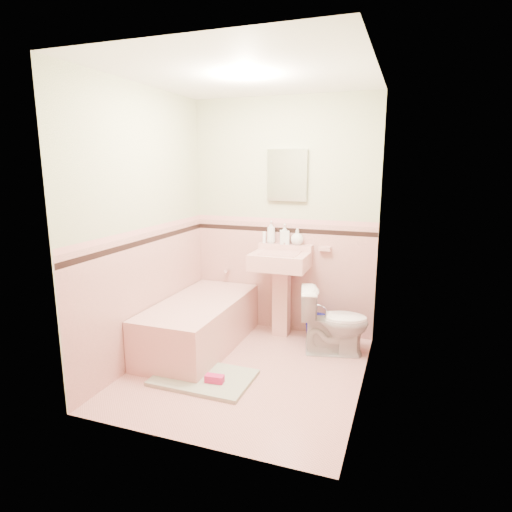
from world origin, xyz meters
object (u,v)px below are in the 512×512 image
(bathtub, at_px, (200,325))
(soap_bottle_left, at_px, (271,232))
(sink, at_px, (280,295))
(soap_bottle_mid, at_px, (285,234))
(medicine_cabinet, at_px, (287,175))
(bucket, at_px, (317,327))
(soap_bottle_right, at_px, (297,237))
(shoe, at_px, (215,379))
(toilet, at_px, (334,321))

(bathtub, bearing_deg, soap_bottle_left, 53.84)
(sink, bearing_deg, soap_bottle_left, 131.82)
(bathtub, height_order, soap_bottle_mid, soap_bottle_mid)
(medicine_cabinet, relative_size, bucket, 2.12)
(soap_bottle_right, xyz_separation_m, shoe, (-0.33, -1.39, -1.00))
(sink, xyz_separation_m, soap_bottle_mid, (-0.01, 0.18, 0.63))
(bathtub, relative_size, bucket, 5.97)
(bathtub, distance_m, soap_bottle_right, 1.36)
(bathtub, xyz_separation_m, soap_bottle_left, (0.52, 0.71, 0.87))
(soap_bottle_left, distance_m, soap_bottle_right, 0.29)
(medicine_cabinet, xyz_separation_m, bucket, (0.39, -0.15, -1.57))
(sink, distance_m, shoe, 1.29)
(bathtub, bearing_deg, sink, 37.93)
(soap_bottle_right, distance_m, bucket, 0.98)
(soap_bottle_right, relative_size, toilet, 0.26)
(soap_bottle_left, bearing_deg, bucket, -12.11)
(soap_bottle_right, bearing_deg, soap_bottle_mid, 180.00)
(soap_bottle_mid, height_order, shoe, soap_bottle_mid)
(sink, distance_m, medicine_cabinet, 1.26)
(toilet, height_order, shoe, toilet)
(soap_bottle_mid, relative_size, toilet, 0.33)
(soap_bottle_right, bearing_deg, toilet, -39.87)
(soap_bottle_mid, bearing_deg, sink, -86.75)
(bucket, bearing_deg, soap_bottle_right, 155.69)
(bathtub, bearing_deg, medicine_cabinet, 47.42)
(bathtub, height_order, soap_bottle_right, soap_bottle_right)
(soap_bottle_left, relative_size, toilet, 0.37)
(shoe, bearing_deg, bathtub, 120.46)
(soap_bottle_mid, distance_m, shoe, 1.73)
(medicine_cabinet, distance_m, soap_bottle_right, 0.65)
(sink, relative_size, soap_bottle_mid, 4.26)
(bathtub, height_order, shoe, bathtub)
(sink, relative_size, soap_bottle_left, 3.79)
(bathtub, xyz_separation_m, sink, (0.68, 0.53, 0.23))
(bathtub, height_order, toilet, toilet)
(bathtub, relative_size, shoe, 9.65)
(soap_bottle_left, relative_size, bucket, 0.96)
(bathtub, xyz_separation_m, soap_bottle_mid, (0.67, 0.71, 0.86))
(shoe, bearing_deg, medicine_cabinet, 77.21)
(soap_bottle_mid, height_order, soap_bottle_right, soap_bottle_mid)
(soap_bottle_right, height_order, shoe, soap_bottle_right)
(shoe, bearing_deg, toilet, 45.51)
(bathtub, relative_size, sink, 1.64)
(soap_bottle_mid, relative_size, soap_bottle_right, 1.26)
(soap_bottle_right, xyz_separation_m, bucket, (0.26, -0.12, -0.94))
(bucket, relative_size, shoe, 1.61)
(toilet, xyz_separation_m, shoe, (-0.82, -0.98, -0.26))
(medicine_cabinet, height_order, shoe, medicine_cabinet)
(bathtub, xyz_separation_m, medicine_cabinet, (0.68, 0.74, 1.47))
(medicine_cabinet, bearing_deg, soap_bottle_mid, -108.80)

